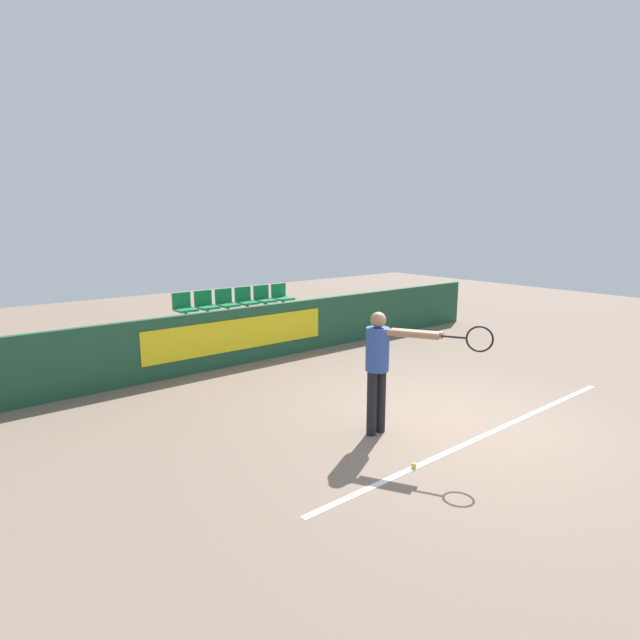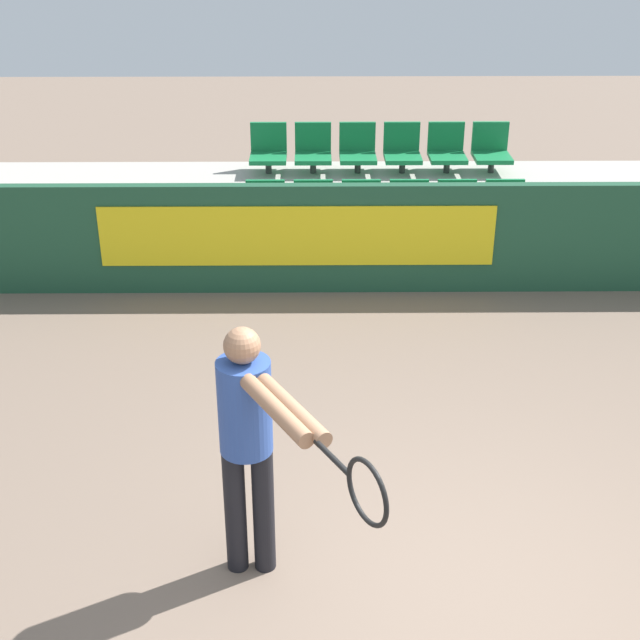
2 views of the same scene
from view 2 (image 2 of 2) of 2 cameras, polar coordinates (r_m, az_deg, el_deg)
The scene contains 17 objects.
ground_plane at distance 5.44m, azimuth 8.20°, elevation -17.97°, with size 30.00×30.00×0.00m, color #7A6656.
barrier_wall at distance 8.88m, azimuth 4.40°, elevation 5.23°, with size 12.07×0.14×1.12m.
bleacher_tier_front at distance 9.56m, azimuth 4.18°, elevation 4.39°, with size 11.67×1.00×0.36m.
bleacher_tier_middle at distance 10.42m, azimuth 3.80°, elevation 7.41°, with size 11.67×1.00×0.72m.
stadium_chair_0 at distance 9.50m, azimuth -3.52°, elevation 7.01°, with size 0.41×0.45×0.53m.
stadium_chair_1 at distance 9.49m, azimuth -0.43°, elevation 7.03°, with size 0.41×0.45×0.53m.
stadium_chair_2 at distance 9.50m, azimuth 2.67°, elevation 7.03°, with size 0.41×0.45×0.53m.
stadium_chair_3 at distance 9.54m, azimuth 5.74°, elevation 7.01°, with size 0.41×0.45×0.53m.
stadium_chair_4 at distance 9.61m, azimuth 8.79°, elevation 6.98°, with size 0.41×0.45×0.53m.
stadium_chair_5 at distance 9.71m, azimuth 11.78°, elevation 6.92°, with size 0.41×0.45×0.53m.
stadium_chair_6 at distance 10.34m, azimuth -3.32°, elevation 10.77°, with size 0.41×0.45×0.53m.
stadium_chair_7 at distance 10.33m, azimuth -0.45°, elevation 10.79°, with size 0.41×0.45×0.53m.
stadium_chair_8 at distance 10.34m, azimuth 2.43°, elevation 10.79°, with size 0.41×0.45×0.53m.
stadium_chair_9 at distance 10.38m, azimuth 5.28°, elevation 10.76°, with size 0.41×0.45×0.53m.
stadium_chair_10 at distance 10.44m, azimuth 8.11°, elevation 10.71°, with size 0.41×0.45×0.53m.
stadium_chair_11 at distance 10.53m, azimuth 10.90°, elevation 10.63°, with size 0.41×0.45×0.53m.
tennis_player at distance 5.00m, azimuth -4.37°, elevation -7.34°, with size 0.86×1.38×1.64m.
Camera 2 is at (-0.77, -3.81, 3.81)m, focal length 50.00 mm.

